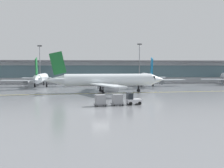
% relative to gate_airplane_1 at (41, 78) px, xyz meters
% --- Properties ---
extents(ground_plane, '(400.00, 400.00, 0.00)m').
position_rel_gate_airplane_1_xyz_m(ground_plane, '(17.77, -55.75, -2.92)').
color(ground_plane, slate).
extents(taxiway_centreline_stripe, '(109.46, 11.65, 0.01)m').
position_rel_gate_airplane_1_xyz_m(taxiway_centreline_stripe, '(21.55, -26.68, -2.91)').
color(taxiway_centreline_stripe, yellow).
rests_on(taxiway_centreline_stripe, ground_plane).
extents(terminal_concourse, '(188.88, 11.00, 9.60)m').
position_rel_gate_airplane_1_xyz_m(terminal_concourse, '(17.77, 22.68, 2.00)').
color(terminal_concourse, '#B2B7BC').
rests_on(terminal_concourse, ground_plane).
extents(gate_airplane_1, '(27.28, 29.33, 9.72)m').
position_rel_gate_airplane_1_xyz_m(gate_airplane_1, '(0.00, 0.00, 0.00)').
color(gate_airplane_1, white).
rests_on(gate_airplane_1, ground_plane).
extents(gate_airplane_2, '(27.53, 29.72, 9.84)m').
position_rel_gate_airplane_1_xyz_m(gate_airplane_2, '(37.31, 0.51, 0.04)').
color(gate_airplane_2, white).
rests_on(gate_airplane_2, ground_plane).
extents(taxiing_regional_jet, '(32.51, 30.07, 10.76)m').
position_rel_gate_airplane_1_xyz_m(taxiing_regional_jet, '(21.13, -24.72, 0.31)').
color(taxiing_regional_jet, white).
rests_on(taxiing_regional_jet, ground_plane).
extents(baggage_tug, '(2.82, 2.03, 2.10)m').
position_rel_gate_airplane_1_xyz_m(baggage_tug, '(23.79, -49.08, -2.02)').
color(baggage_tug, silver).
rests_on(baggage_tug, ground_plane).
extents(cargo_dolly_lead, '(2.37, 1.98, 1.94)m').
position_rel_gate_airplane_1_xyz_m(cargo_dolly_lead, '(21.02, -49.63, -1.86)').
color(cargo_dolly_lead, '#595B60').
rests_on(cargo_dolly_lead, ground_plane).
extents(cargo_dolly_trailing, '(2.37, 1.98, 1.94)m').
position_rel_gate_airplane_1_xyz_m(cargo_dolly_trailing, '(18.02, -50.22, -1.86)').
color(cargo_dolly_trailing, '#595B60').
rests_on(cargo_dolly_trailing, ground_plane).
extents(apron_light_mast_1, '(1.80, 0.36, 15.46)m').
position_rel_gate_airplane_1_xyz_m(apron_light_mast_1, '(-2.84, 15.11, 5.51)').
color(apron_light_mast_1, gray).
rests_on(apron_light_mast_1, ground_plane).
extents(apron_light_mast_2, '(1.80, 0.36, 16.43)m').
position_rel_gate_airplane_1_xyz_m(apron_light_mast_2, '(37.39, 14.97, 6.00)').
color(apron_light_mast_2, gray).
rests_on(apron_light_mast_2, ground_plane).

